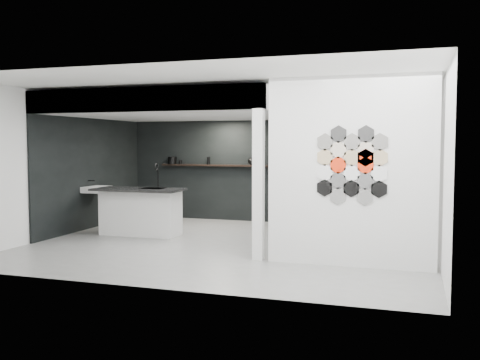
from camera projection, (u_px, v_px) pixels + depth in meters
name	position (u px, v px, depth m)	size (l,w,h in m)	color
floor	(230.00, 245.00, 9.56)	(7.00, 6.00, 0.01)	slate
partition_panel	(351.00, 172.00, 7.83)	(2.45, 0.15, 2.80)	silver
bay_clad_back	(218.00, 170.00, 12.70)	(4.40, 0.04, 2.35)	black
bay_clad_left	(92.00, 173.00, 11.49)	(0.04, 4.00, 2.35)	black
bulkhead	(184.00, 107.00, 10.73)	(4.40, 4.00, 0.40)	silver
corner_column	(258.00, 185.00, 8.28)	(0.16, 0.16, 2.35)	silver
fascia_beam	(138.00, 99.00, 8.91)	(4.40, 0.16, 0.40)	silver
wall_basin	(97.00, 189.00, 11.25)	(0.40, 0.60, 0.12)	silver
display_shelf	(221.00, 165.00, 12.56)	(3.00, 0.15, 0.04)	black
kitchen_island	(140.00, 211.00, 10.58)	(1.77, 0.79, 1.42)	silver
stockpot	(172.00, 160.00, 12.93)	(0.21, 0.21, 0.17)	black
kettle	(252.00, 161.00, 12.32)	(0.21, 0.21, 0.17)	black
glass_bowl	(277.00, 163.00, 12.14)	(0.12, 0.12, 0.09)	gray
glass_vase	(277.00, 162.00, 12.14)	(0.10, 0.10, 0.14)	gray
bottle_dark	(208.00, 161.00, 12.65)	(0.07, 0.07, 0.18)	black
utensil_cup	(180.00, 162.00, 12.87)	(0.08, 0.08, 0.10)	black
hex_tile_cluster	(352.00, 165.00, 7.73)	(1.04, 0.02, 1.16)	black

